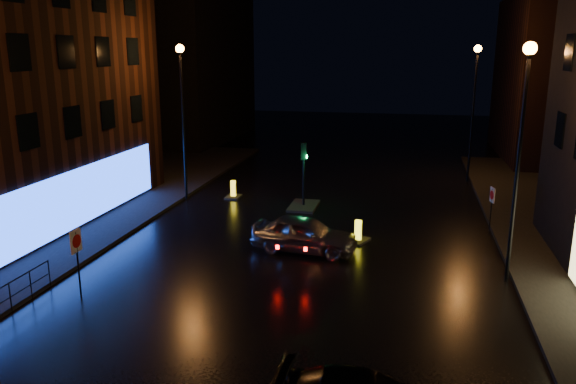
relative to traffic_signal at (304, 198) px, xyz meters
name	(u,v)px	position (x,y,z in m)	size (l,w,h in m)	color
ground	(253,338)	(1.20, -14.00, -0.50)	(120.00, 120.00, 0.00)	black
pavement_left	(16,223)	(-12.80, -6.00, -0.43)	(12.00, 44.00, 0.15)	black
building_far_left	(188,62)	(-14.80, 21.00, 6.50)	(8.00, 16.00, 14.00)	black
building_far_right	(562,78)	(16.20, 18.00, 5.50)	(8.00, 14.00, 12.00)	black
street_lamp_lfar	(182,99)	(-6.60, 0.00, 5.06)	(0.44, 0.44, 8.37)	black
street_lamp_rnear	(522,127)	(9.00, -8.00, 5.06)	(0.44, 0.44, 8.37)	black
street_lamp_rfar	(474,93)	(9.00, 8.00, 5.06)	(0.44, 0.44, 8.37)	black
traffic_signal	(304,198)	(0.00, 0.00, 0.00)	(1.40, 2.40, 3.45)	black
silver_hatchback	(304,234)	(1.29, -6.56, 0.24)	(1.75, 4.35, 1.48)	#9D9FA5
bollard_near	(358,237)	(3.34, -4.90, -0.29)	(1.10, 1.31, 0.97)	black
bollard_far	(233,194)	(-4.23, 1.05, -0.29)	(0.76, 1.13, 0.99)	black
road_sign_left	(76,247)	(-5.30, -12.48, 1.26)	(0.07, 0.57, 2.36)	black
road_sign_right	(492,199)	(9.10, -2.25, 1.06)	(0.16, 0.50, 2.09)	black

